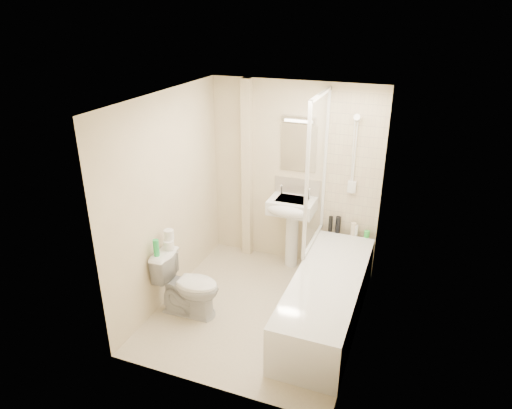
% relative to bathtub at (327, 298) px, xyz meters
% --- Properties ---
extents(floor, '(2.50, 2.50, 0.00)m').
position_rel_bathtub_xyz_m(floor, '(-0.75, -0.08, -0.29)').
color(floor, beige).
rests_on(floor, ground).
extents(wall_back, '(2.20, 0.02, 2.40)m').
position_rel_bathtub_xyz_m(wall_back, '(-0.75, 1.17, 0.91)').
color(wall_back, beige).
rests_on(wall_back, ground).
extents(wall_left, '(0.02, 2.50, 2.40)m').
position_rel_bathtub_xyz_m(wall_left, '(-1.85, -0.08, 0.91)').
color(wall_left, beige).
rests_on(wall_left, ground).
extents(wall_right, '(0.02, 2.50, 2.40)m').
position_rel_bathtub_xyz_m(wall_right, '(0.35, -0.08, 0.91)').
color(wall_right, beige).
rests_on(wall_right, ground).
extents(ceiling, '(2.20, 2.50, 0.02)m').
position_rel_bathtub_xyz_m(ceiling, '(-0.75, -0.08, 2.11)').
color(ceiling, white).
rests_on(ceiling, wall_back).
extents(tile_back, '(0.70, 0.01, 1.75)m').
position_rel_bathtub_xyz_m(tile_back, '(0.00, 1.15, 1.14)').
color(tile_back, beige).
rests_on(tile_back, wall_back).
extents(tile_right, '(0.01, 2.10, 1.75)m').
position_rel_bathtub_xyz_m(tile_right, '(0.34, 0.00, 1.14)').
color(tile_right, beige).
rests_on(tile_right, wall_right).
extents(pipe_boxing, '(0.12, 0.12, 2.40)m').
position_rel_bathtub_xyz_m(pipe_boxing, '(-1.37, 1.11, 0.91)').
color(pipe_boxing, beige).
rests_on(pipe_boxing, ground).
extents(splashback, '(0.60, 0.02, 0.30)m').
position_rel_bathtub_xyz_m(splashback, '(-0.70, 1.16, 0.74)').
color(splashback, beige).
rests_on(splashback, wall_back).
extents(mirror, '(0.46, 0.01, 0.60)m').
position_rel_bathtub_xyz_m(mirror, '(-0.70, 1.15, 1.29)').
color(mirror, white).
rests_on(mirror, wall_back).
extents(strip_light, '(0.42, 0.07, 0.07)m').
position_rel_bathtub_xyz_m(strip_light, '(-0.70, 1.13, 1.66)').
color(strip_light, silver).
rests_on(strip_light, wall_back).
extents(bathtub, '(0.70, 2.10, 0.55)m').
position_rel_bathtub_xyz_m(bathtub, '(0.00, 0.00, 0.00)').
color(bathtub, white).
rests_on(bathtub, ground).
extents(shower_screen, '(0.04, 0.92, 1.80)m').
position_rel_bathtub_xyz_m(shower_screen, '(-0.35, 0.71, 1.16)').
color(shower_screen, white).
rests_on(shower_screen, bathtub).
extents(shower_fixture, '(0.10, 0.16, 0.99)m').
position_rel_bathtub_xyz_m(shower_fixture, '(-0.00, 1.11, 1.26)').
color(shower_fixture, white).
rests_on(shower_fixture, wall_back).
extents(pedestal_sink, '(0.57, 0.51, 1.10)m').
position_rel_bathtub_xyz_m(pedestal_sink, '(-0.70, 0.93, 0.48)').
color(pedestal_sink, white).
rests_on(pedestal_sink, ground).
extents(bottle_black_a, '(0.05, 0.05, 0.21)m').
position_rel_bathtub_xyz_m(bottle_black_a, '(-0.22, 1.08, 0.36)').
color(bottle_black_a, black).
rests_on(bottle_black_a, bathtub).
extents(bottle_black_b, '(0.06, 0.06, 0.22)m').
position_rel_bathtub_xyz_m(bottle_black_b, '(-0.12, 1.08, 0.37)').
color(bottle_black_b, black).
rests_on(bottle_black_b, bathtub).
extents(bottle_cream, '(0.06, 0.06, 0.17)m').
position_rel_bathtub_xyz_m(bottle_cream, '(0.07, 1.08, 0.34)').
color(bottle_cream, beige).
rests_on(bottle_cream, bathtub).
extents(bottle_white_b, '(0.05, 0.05, 0.14)m').
position_rel_bathtub_xyz_m(bottle_white_b, '(0.11, 1.08, 0.33)').
color(bottle_white_b, white).
rests_on(bottle_white_b, bathtub).
extents(bottle_green, '(0.07, 0.07, 0.08)m').
position_rel_bathtub_xyz_m(bottle_green, '(0.24, 1.08, 0.30)').
color(bottle_green, green).
rests_on(bottle_green, bathtub).
extents(toilet, '(0.45, 0.74, 0.73)m').
position_rel_bathtub_xyz_m(toilet, '(-1.47, -0.41, 0.07)').
color(toilet, white).
rests_on(toilet, ground).
extents(toilet_roll_lower, '(0.11, 0.11, 0.10)m').
position_rel_bathtub_xyz_m(toilet_roll_lower, '(-1.72, -0.35, 0.49)').
color(toilet_roll_lower, white).
rests_on(toilet_roll_lower, toilet).
extents(toilet_roll_upper, '(0.11, 0.11, 0.11)m').
position_rel_bathtub_xyz_m(toilet_roll_upper, '(-1.73, -0.31, 0.60)').
color(toilet_roll_upper, white).
rests_on(toilet_roll_upper, toilet_roll_lower).
extents(green_bottle, '(0.06, 0.06, 0.19)m').
position_rel_bathtub_xyz_m(green_bottle, '(-1.77, -0.52, 0.53)').
color(green_bottle, green).
rests_on(green_bottle, toilet).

